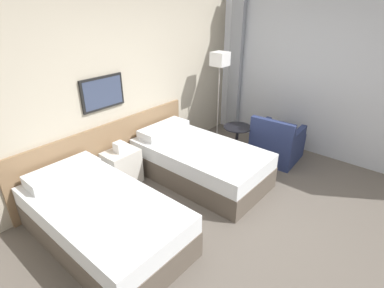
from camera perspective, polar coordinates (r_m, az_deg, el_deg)
ground_plane at (r=3.82m, az=8.84°, el=-14.76°), size 16.00×16.00×0.00m
wall_headboard at (r=4.45m, az=-13.44°, el=10.01°), size 10.00×0.10×2.70m
wall_window at (r=5.31m, az=25.90°, el=11.19°), size 0.21×4.54×2.70m
bed_near_door at (r=3.55m, az=-16.73°, el=-13.53°), size 1.05×1.96×0.66m
bed_near_window at (r=4.48m, az=1.36°, el=-3.34°), size 1.05×1.96×0.66m
nightstand at (r=4.45m, az=-13.17°, el=-4.30°), size 0.48×0.36×0.67m
floor_lamp at (r=5.31m, az=5.30°, el=14.43°), size 0.26×0.26×1.66m
side_table at (r=5.06m, az=8.56°, el=1.52°), size 0.46×0.46×0.56m
armchair at (r=5.19m, az=15.77°, el=-0.12°), size 0.77×0.75×0.79m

